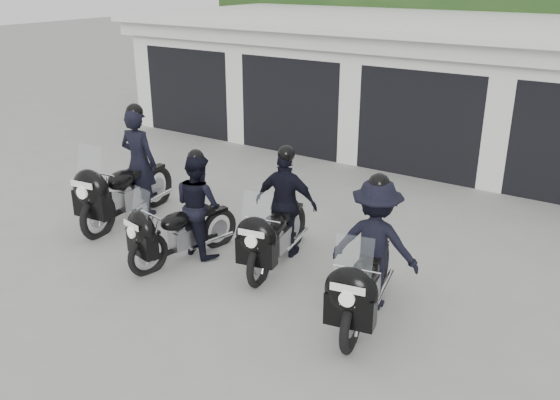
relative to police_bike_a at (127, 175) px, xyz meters
The scene contains 7 objects.
ground 3.38m from the police_bike_a, 10.21° to the right, with size 80.00×80.00×0.00m, color gray.
garage_block 8.17m from the police_bike_a, 66.63° to the left, with size 16.40×6.80×2.96m.
background_vegetation 13.00m from the police_bike_a, 73.72° to the left, with size 20.00×3.90×5.80m.
police_bike_a is the anchor object (origin of this frame).
police_bike_b 1.90m from the police_bike_a, 15.37° to the right, with size 0.95×1.92×1.69m.
police_bike_c 3.02m from the police_bike_a, ahead, with size 1.05×2.02×1.77m.
police_bike_d 4.74m from the police_bike_a, ahead, with size 1.19×2.09×1.84m.
Camera 1 is at (4.15, -5.88, 4.05)m, focal length 38.00 mm.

